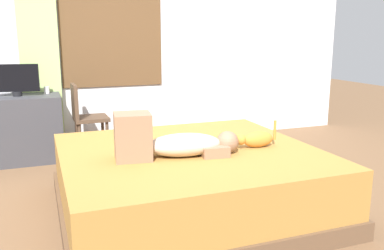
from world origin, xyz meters
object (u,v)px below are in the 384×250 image
(bed, at_px, (189,180))
(cup, at_px, (47,90))
(tv_monitor, at_px, (16,80))
(cat, at_px, (256,139))
(desk, at_px, (20,129))
(chair_by_desk, at_px, (84,115))
(person_lying, at_px, (171,142))

(bed, relative_size, cup, 24.69)
(bed, height_order, tv_monitor, tv_monitor)
(bed, height_order, cat, cat)
(desk, relative_size, chair_by_desk, 1.05)
(person_lying, bearing_deg, chair_by_desk, 102.33)
(bed, bearing_deg, cup, 116.10)
(person_lying, xyz_separation_m, cat, (0.72, 0.00, -0.05))
(cat, height_order, desk, desk)
(person_lying, xyz_separation_m, cup, (-0.80, 2.16, 0.16))
(cat, height_order, chair_by_desk, chair_by_desk)
(cup, bearing_deg, bed, -63.90)
(bed, height_order, cup, cup)
(person_lying, bearing_deg, tv_monitor, 118.37)
(person_lying, relative_size, cat, 2.63)
(bed, relative_size, person_lying, 2.14)
(cup, bearing_deg, tv_monitor, -162.15)
(bed, distance_m, desk, 2.33)
(tv_monitor, height_order, cup, tv_monitor)
(person_lying, height_order, chair_by_desk, chair_by_desk)
(cat, relative_size, chair_by_desk, 0.42)
(bed, height_order, chair_by_desk, chair_by_desk)
(person_lying, bearing_deg, desk, 118.49)
(desk, height_order, tv_monitor, tv_monitor)
(person_lying, distance_m, cat, 0.72)
(cat, bearing_deg, bed, 166.27)
(bed, distance_m, cup, 2.32)
(tv_monitor, relative_size, chair_by_desk, 0.56)
(tv_monitor, xyz_separation_m, chair_by_desk, (0.69, -0.13, -0.41))
(person_lying, bearing_deg, bed, 35.23)
(cat, xyz_separation_m, desk, (-1.84, 2.06, -0.21))
(desk, distance_m, cup, 0.53)
(bed, distance_m, cat, 0.63)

